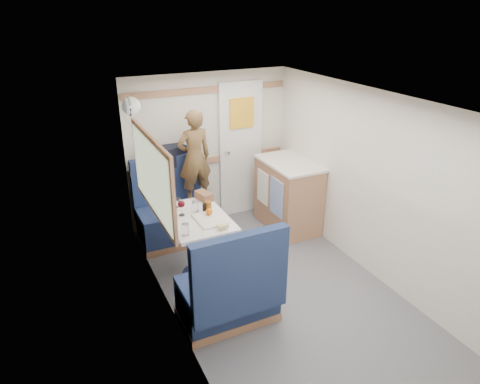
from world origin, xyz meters
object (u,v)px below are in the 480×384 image
tumbler_left (185,229)px  tray (210,219)px  bench_near (230,296)px  duffel_bag (165,157)px  cheese_block (222,226)px  dinette_table (197,229)px  bread_loaf (204,196)px  orange_fruit (209,212)px  galley_counter (288,195)px  beer_glass (208,206)px  tumbler_mid (178,202)px  bench_far (174,218)px  person (194,158)px  wine_glass (181,205)px  pepper_grinder (204,208)px  tumbler_right (195,207)px  dome_light (131,106)px

tumbler_left → tray: bearing=29.4°
bench_near → tumbler_left: 0.76m
duffel_bag → cheese_block: 1.52m
bench_near → duffel_bag: duffel_bag is taller
dinette_table → cheese_block: 0.44m
dinette_table → bread_loaf: size_ratio=4.24×
orange_fruit → cheese_block: orange_fruit is taller
galley_counter → duffel_bag: 1.66m
bench_near → beer_glass: bench_near is taller
galley_counter → tumbler_mid: galley_counter is taller
orange_fruit → bench_far: bearing=97.9°
orange_fruit → person: bearing=78.7°
bench_far → person: person is taller
duffel_bag → orange_fruit: bearing=-102.7°
duffel_bag → wine_glass: size_ratio=3.07×
person → pepper_grinder: size_ratio=12.06×
wine_glass → bread_loaf: 0.45m
bench_near → tumbler_right: bench_near is taller
bench_near → tray: bearing=82.1°
beer_glass → bread_loaf: 0.30m
dome_light → cheese_block: bearing=-66.6°
bench_near → tumbler_right: size_ratio=8.90×
person → wine_glass: person is taller
galley_counter → bread_loaf: 1.29m
wine_glass → tumbler_mid: bearing=83.7°
tumbler_mid → beer_glass: (0.27, -0.24, 0.00)m
dinette_table → tumbler_mid: tumbler_mid is taller
galley_counter → dinette_table: bearing=-159.5°
galley_counter → beer_glass: galley_counter is taller
bench_near → dome_light: (-0.39, 1.71, 1.45)m
tumbler_left → tumbler_right: bearing=59.3°
tumbler_mid → beer_glass: beer_glass is taller
tumbler_left → tumbler_right: same height
bench_near → wine_glass: bench_near is taller
bench_far → beer_glass: bearing=-78.1°
dome_light → tray: 1.50m
bread_loaf → galley_counter: bearing=8.7°
dome_light → beer_glass: dome_light is taller
dinette_table → bench_near: 0.90m
dinette_table → dome_light: bearing=114.6°
bench_near → cheese_block: bench_near is taller
tumbler_right → beer_glass: bearing=-17.4°
orange_fruit → beer_glass: (0.04, 0.13, 0.00)m
tumbler_mid → wine_glass: bearing=-96.3°
galley_counter → tumbler_mid: size_ratio=9.19×
tumbler_right → beer_glass: (0.13, -0.04, -0.01)m
bread_loaf → person: bearing=80.2°
duffel_bag → cheese_block: (0.13, -1.50, -0.27)m
wine_glass → beer_glass: size_ratio=1.57×
duffel_bag → orange_fruit: 1.21m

